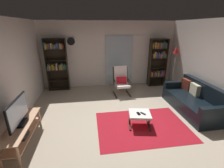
% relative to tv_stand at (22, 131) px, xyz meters
% --- Properties ---
extents(ground_plane, '(7.02, 7.02, 0.00)m').
position_rel_tv_stand_xyz_m(ground_plane, '(2.30, 0.46, -0.32)').
color(ground_plane, '#B3A38C').
extents(wall_back, '(5.60, 0.06, 2.60)m').
position_rel_tv_stand_xyz_m(wall_back, '(2.30, 3.36, 0.98)').
color(wall_back, silver).
rests_on(wall_back, ground).
extents(wall_left, '(0.06, 6.00, 2.60)m').
position_rel_tv_stand_xyz_m(wall_left, '(-0.40, 0.46, 0.98)').
color(wall_left, silver).
rests_on(wall_left, ground).
extents(glass_door_panel, '(1.10, 0.01, 2.00)m').
position_rel_tv_stand_xyz_m(glass_door_panel, '(2.69, 3.30, 0.73)').
color(glass_door_panel, silver).
extents(area_rug, '(2.26, 1.61, 0.01)m').
position_rel_tv_stand_xyz_m(area_rug, '(2.72, 0.24, -0.31)').
color(area_rug, '#A31622').
rests_on(area_rug, ground).
extents(tv_stand, '(0.41, 1.40, 0.48)m').
position_rel_tv_stand_xyz_m(tv_stand, '(0.00, 0.00, 0.00)').
color(tv_stand, tan).
rests_on(tv_stand, ground).
extents(television, '(0.20, 0.90, 0.56)m').
position_rel_tv_stand_xyz_m(television, '(0.00, 0.02, 0.43)').
color(television, black).
rests_on(television, tv_stand).
extents(bookshelf_near_tv, '(0.78, 0.30, 1.98)m').
position_rel_tv_stand_xyz_m(bookshelf_near_tv, '(0.24, 3.17, 0.79)').
color(bookshelf_near_tv, black).
rests_on(bookshelf_near_tv, ground).
extents(bookshelf_near_sofa, '(0.70, 0.30, 1.93)m').
position_rel_tv_stand_xyz_m(bookshelf_near_sofa, '(4.26, 3.09, 0.74)').
color(bookshelf_near_sofa, black).
rests_on(bookshelf_near_sofa, ground).
extents(leather_sofa, '(0.88, 1.98, 0.84)m').
position_rel_tv_stand_xyz_m(leather_sofa, '(4.49, 0.82, -0.02)').
color(leather_sofa, black).
rests_on(leather_sofa, ground).
extents(lounge_armchair, '(0.59, 0.68, 1.02)m').
position_rel_tv_stand_xyz_m(lounge_armchair, '(2.61, 2.37, 0.22)').
color(lounge_armchair, black).
rests_on(lounge_armchair, ground).
extents(ottoman, '(0.60, 0.57, 0.36)m').
position_rel_tv_stand_xyz_m(ottoman, '(2.65, 0.27, -0.02)').
color(ottoman, white).
rests_on(ottoman, ground).
extents(tv_remote, '(0.11, 0.14, 0.02)m').
position_rel_tv_stand_xyz_m(tv_remote, '(2.72, 0.23, 0.05)').
color(tv_remote, black).
rests_on(tv_remote, ottoman).
extents(cell_phone, '(0.08, 0.14, 0.01)m').
position_rel_tv_stand_xyz_m(cell_phone, '(2.61, 0.25, 0.05)').
color(cell_phone, black).
rests_on(cell_phone, ottoman).
extents(floor_lamp_by_shelf, '(0.24, 0.24, 1.69)m').
position_rel_tv_stand_xyz_m(floor_lamp_by_shelf, '(4.65, 2.43, 1.11)').
color(floor_lamp_by_shelf, '#A5A5AD').
rests_on(floor_lamp_by_shelf, ground).
extents(wall_clock, '(0.29, 0.03, 0.29)m').
position_rel_tv_stand_xyz_m(wall_clock, '(0.83, 3.29, 1.53)').
color(wall_clock, silver).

